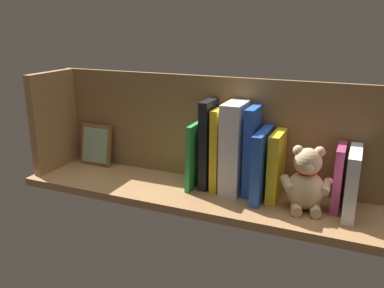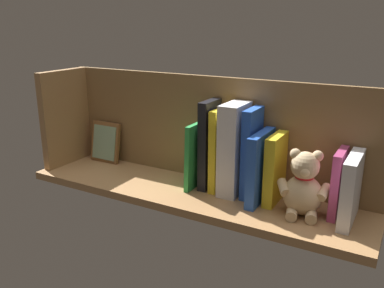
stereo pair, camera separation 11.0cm
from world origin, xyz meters
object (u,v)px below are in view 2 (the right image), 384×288
teddy_bear (304,186)px  picture_frame_leaning (105,142)px  book_0 (351,189)px  dictionary_thick_white (234,149)px

teddy_bear → picture_frame_leaning: size_ratio=1.22×
picture_frame_leaning → teddy_bear: bearing=174.4°
book_0 → teddy_bear: bearing=7.8°
book_0 → teddy_bear: 10.67cm
book_0 → teddy_bear: (10.53, 1.44, -0.91)cm
book_0 → dictionary_thick_white: size_ratio=0.65×
book_0 → dictionary_thick_white: dictionary_thick_white is taller
dictionary_thick_white → teddy_bear: bearing=170.5°
teddy_bear → book_0: bearing=175.4°
dictionary_thick_white → picture_frame_leaning: (48.19, -3.31, -5.90)cm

